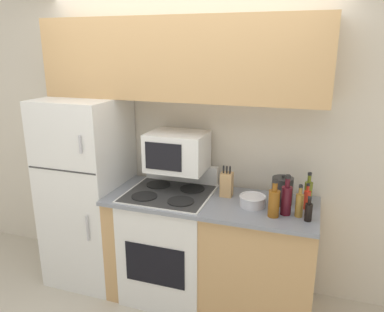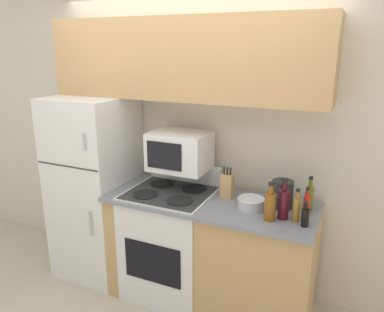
# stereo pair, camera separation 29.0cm
# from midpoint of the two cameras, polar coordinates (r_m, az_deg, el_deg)

# --- Properties ---
(ground_plane) EXTENTS (12.00, 12.00, 0.00)m
(ground_plane) POSITION_cam_midpoint_polar(r_m,az_deg,el_deg) (3.34, -2.54, -22.59)
(ground_plane) COLOR beige
(wall_back) EXTENTS (8.00, 0.05, 2.55)m
(wall_back) POSITION_cam_midpoint_polar(r_m,az_deg,el_deg) (3.34, 2.69, 2.06)
(wall_back) COLOR beige
(wall_back) RESTS_ON ground_plane
(lower_cabinets) EXTENTS (1.66, 0.68, 0.93)m
(lower_cabinets) POSITION_cam_midpoint_polar(r_m,az_deg,el_deg) (3.21, 5.43, -14.31)
(lower_cabinets) COLOR tan
(lower_cabinets) RESTS_ON ground_plane
(refrigerator) EXTENTS (0.66, 0.69, 1.68)m
(refrigerator) POSITION_cam_midpoint_polar(r_m,az_deg,el_deg) (3.56, -12.24, -4.72)
(refrigerator) COLOR white
(refrigerator) RESTS_ON ground_plane
(upper_cabinets) EXTENTS (2.32, 0.36, 0.64)m
(upper_cabinets) POSITION_cam_midpoint_polar(r_m,az_deg,el_deg) (3.05, 1.40, 14.54)
(upper_cabinets) COLOR tan
(upper_cabinets) RESTS_ON refrigerator
(stove) EXTENTS (0.69, 0.66, 1.10)m
(stove) POSITION_cam_midpoint_polar(r_m,az_deg,el_deg) (3.31, -0.61, -12.86)
(stove) COLOR white
(stove) RESTS_ON ground_plane
(microwave) EXTENTS (0.48, 0.37, 0.32)m
(microwave) POSITION_cam_midpoint_polar(r_m,az_deg,el_deg) (3.10, 0.78, 0.74)
(microwave) COLOR white
(microwave) RESTS_ON stove
(knife_block) EXTENTS (0.09, 0.09, 0.26)m
(knife_block) POSITION_cam_midpoint_polar(r_m,az_deg,el_deg) (3.02, 8.16, -4.51)
(knife_block) COLOR tan
(knife_block) RESTS_ON lower_cabinets
(bowl) EXTENTS (0.20, 0.20, 0.09)m
(bowl) POSITION_cam_midpoint_polar(r_m,az_deg,el_deg) (2.86, 11.88, -7.09)
(bowl) COLOR silver
(bowl) RESTS_ON lower_cabinets
(bottle_whiskey) EXTENTS (0.08, 0.08, 0.28)m
(bottle_whiskey) POSITION_cam_midpoint_polar(r_m,az_deg,el_deg) (2.69, 14.89, -7.36)
(bottle_whiskey) COLOR brown
(bottle_whiskey) RESTS_ON lower_cabinets
(bottle_soy_sauce) EXTENTS (0.05, 0.05, 0.18)m
(bottle_soy_sauce) POSITION_cam_midpoint_polar(r_m,az_deg,el_deg) (2.69, 19.89, -8.74)
(bottle_soy_sauce) COLOR black
(bottle_soy_sauce) RESTS_ON lower_cabinets
(bottle_vinegar) EXTENTS (0.06, 0.06, 0.24)m
(bottle_vinegar) POSITION_cam_midpoint_polar(r_m,az_deg,el_deg) (2.73, 18.65, -7.69)
(bottle_vinegar) COLOR olive
(bottle_vinegar) RESTS_ON lower_cabinets
(bottle_wine_red) EXTENTS (0.08, 0.08, 0.30)m
(bottle_wine_red) POSITION_cam_midpoint_polar(r_m,az_deg,el_deg) (2.74, 16.79, -6.93)
(bottle_wine_red) COLOR #470F19
(bottle_wine_red) RESTS_ON lower_cabinets
(bottle_olive_oil) EXTENTS (0.06, 0.06, 0.26)m
(bottle_olive_oil) POSITION_cam_midpoint_polar(r_m,az_deg,el_deg) (2.95, 20.19, -5.91)
(bottle_olive_oil) COLOR #5B6619
(bottle_olive_oil) RESTS_ON lower_cabinets
(bottle_hot_sauce) EXTENTS (0.05, 0.05, 0.20)m
(bottle_hot_sauce) POSITION_cam_midpoint_polar(r_m,az_deg,el_deg) (2.88, 19.92, -6.91)
(bottle_hot_sauce) COLOR red
(bottle_hot_sauce) RESTS_ON lower_cabinets
(kettle) EXTENTS (0.16, 0.16, 0.24)m
(kettle) POSITION_cam_midpoint_polar(r_m,az_deg,el_deg) (2.92, 16.40, -5.65)
(kettle) COLOR black
(kettle) RESTS_ON lower_cabinets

